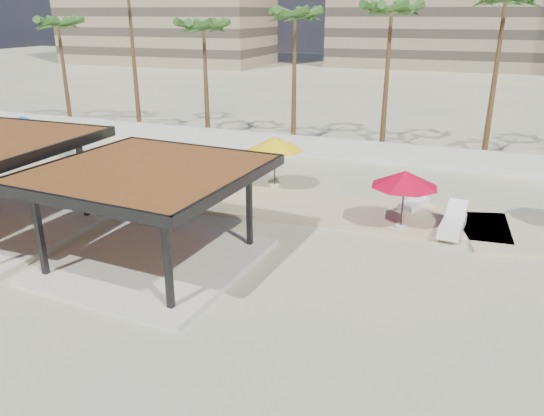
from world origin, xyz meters
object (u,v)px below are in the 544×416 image
Objects in this scene: pavilion_central at (150,207)px; lounger_a at (78,176)px; umbrella_c at (405,179)px; lounger_b at (415,203)px; lounger_c at (452,225)px.

lounger_a is at bearing 147.26° from pavilion_central.
umbrella_c is 16.68m from lounger_a.
pavilion_central is at bearing 156.41° from lounger_b.
umbrella_c is (7.71, 5.91, 0.13)m from pavilion_central.
pavilion_central reaches higher than umbrella_c.
pavilion_central reaches higher than lounger_a.
pavilion_central is 2.96× the size of lounger_c.
pavilion_central is 11.68m from lounger_c.
umbrella_c is 1.33× the size of lounger_c.
lounger_a is 18.50m from lounger_c.
pavilion_central is at bearing -113.28° from lounger_a.
pavilion_central is 2.23× the size of umbrella_c.
lounger_c is (1.94, 0.45, -1.82)m from umbrella_c.
umbrella_c is at bearing -78.85° from lounger_a.
lounger_a is at bearing 115.45° from lounger_b.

